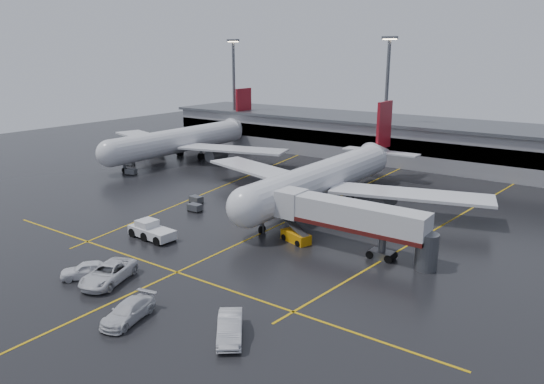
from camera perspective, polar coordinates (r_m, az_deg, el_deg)
The scene contains 22 objects.
ground at distance 71.10m, azimuth 2.25°, elevation -3.01°, with size 220.00×220.00×0.00m, color black.
apron_line_centre at distance 71.10m, azimuth 2.25°, elevation -3.00°, with size 0.25×90.00×0.02m, color gold.
apron_line_stop at distance 55.27m, azimuth -10.56°, elevation -8.80°, with size 60.00×0.25×0.02m, color gold.
apron_line_left at distance 90.35m, azimuth -4.86°, elevation 0.95°, with size 0.25×70.00×0.02m, color gold.
apron_line_right at distance 72.65m, azimuth 18.70°, elevation -3.43°, with size 0.25×70.00×0.02m, color gold.
terminal at distance 112.22m, azimuth 15.94°, elevation 5.49°, with size 122.00×19.00×8.60m.
light_mast_left at distance 128.37m, azimuth -4.28°, elevation 11.76°, with size 3.00×1.20×25.45m.
light_mast_mid at distance 107.34m, azimuth 12.69°, elevation 10.75°, with size 3.00×1.20×25.45m.
main_airliner at distance 77.94m, azimuth 6.21°, elevation 1.77°, with size 48.80×45.60×14.10m.
second_airliner at distance 112.59m, azimuth -9.63°, elevation 5.83°, with size 48.80×45.60×14.10m.
jet_bridge at distance 59.31m, azimuth 8.70°, elevation -2.96°, with size 19.90×3.40×6.05m.
pushback_tractor at distance 65.31m, azimuth -13.35°, elevation -4.27°, with size 6.57×3.07×2.30m.
belt_loader at distance 62.54m, azimuth 2.69°, elevation -5.02°, with size 4.35×2.89×2.55m.
service_van_a at distance 54.35m, azimuth -17.82°, elevation -8.64°, with size 3.18×6.89×1.91m, color silver.
service_van_b at distance 46.74m, azimuth -15.77°, elevation -12.71°, with size 2.33×5.74×1.67m, color silver.
service_van_c at distance 42.71m, azimuth -4.72°, elevation -14.86°, with size 1.93×5.53×1.82m, color silver.
service_van_d at distance 56.10m, azimuth -20.00°, elevation -8.16°, with size 2.07×5.14×1.75m, color white.
baggage_cart_a at distance 74.99m, azimuth -8.62°, elevation -1.70°, with size 2.01×1.31×1.12m.
baggage_cart_b at distance 79.00m, azimuth -8.47°, elevation -0.81°, with size 2.12×1.49×1.12m.
baggage_cart_c at distance 82.60m, azimuth -1.60°, elevation 0.07°, with size 2.35×1.99×1.12m.
baggage_cart_d at distance 108.49m, azimuth -15.65°, elevation 3.19°, with size 2.29×1.82×1.12m.
baggage_cart_e at distance 100.06m, azimuth -15.47°, elevation 2.22°, with size 2.32×1.91×1.12m.
Camera 1 is at (36.97, -56.48, 22.34)m, focal length 33.70 mm.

